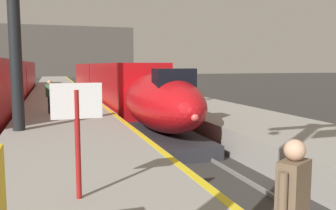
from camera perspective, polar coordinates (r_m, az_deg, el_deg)
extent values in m
cube|color=gray|center=(25.23, -16.50, -0.60)|extent=(4.80, 110.00, 1.05)
cube|color=gray|center=(26.70, 1.15, 0.03)|extent=(4.80, 110.00, 1.05)
cube|color=yellow|center=(25.34, -11.38, 0.77)|extent=(0.20, 107.80, 0.01)
cube|color=slate|center=(28.29, -9.94, -0.65)|extent=(0.08, 110.00, 0.12)
cube|color=slate|center=(28.54, -6.96, -0.54)|extent=(0.08, 110.00, 0.12)
cube|color=slate|center=(28.14, -23.36, -1.12)|extent=(0.08, 110.00, 0.12)
ellipsoid|color=#B20F14|center=(16.26, -1.22, 0.55)|extent=(2.78, 8.36, 2.56)
cube|color=#28282D|center=(16.10, -0.78, -5.11)|extent=(2.46, 7.11, 0.55)
cube|color=black|center=(14.40, 0.94, 4.06)|extent=(1.59, 1.00, 0.90)
sphere|color=#F24C4C|center=(12.44, 4.27, -1.97)|extent=(0.28, 0.28, 0.28)
cube|color=#B20F14|center=(25.47, -7.45, 3.17)|extent=(2.90, 14.00, 3.05)
cube|color=black|center=(25.22, -10.65, 4.34)|extent=(0.04, 11.90, 0.80)
cube|color=black|center=(25.74, -4.35, 4.47)|extent=(0.04, 11.90, 0.80)
cube|color=silver|center=(25.57, -7.41, 0.32)|extent=(2.92, 13.30, 0.24)
cube|color=black|center=(21.28, -5.15, -2.29)|extent=(2.03, 2.20, 0.56)
cube|color=black|center=(30.01, -8.99, 0.19)|extent=(2.03, 2.20, 0.56)
cube|color=#B20F14|center=(41.88, -11.67, 4.34)|extent=(2.90, 18.00, 3.05)
cube|color=black|center=(41.73, -13.64, 5.04)|extent=(0.04, 15.84, 0.80)
cube|color=black|center=(42.05, -9.76, 5.14)|extent=(0.04, 15.84, 0.80)
cube|color=black|center=(35.92, -10.51, 1.18)|extent=(2.03, 2.20, 0.56)
cube|color=black|center=(48.05, -12.45, 2.43)|extent=(2.03, 2.20, 0.56)
cube|color=black|center=(23.59, -23.02, 3.86)|extent=(0.04, 15.30, 0.90)
cube|color=black|center=(29.62, -24.57, -0.43)|extent=(2.00, 2.00, 0.52)
cube|color=maroon|center=(42.25, -22.76, 4.10)|extent=(2.85, 18.00, 3.30)
cylinder|color=black|center=(14.53, -23.44, 14.59)|extent=(0.44, 0.44, 9.27)
cube|color=brown|center=(4.00, 19.31, -12.65)|extent=(0.44, 0.38, 0.62)
cylinder|color=brown|center=(3.81, 17.78, -14.37)|extent=(0.09, 0.09, 0.58)
cylinder|color=brown|center=(4.22, 20.63, -12.38)|extent=(0.09, 0.09, 0.58)
sphere|color=tan|center=(3.88, 19.54, -6.77)|extent=(0.22, 0.22, 0.22)
cylinder|color=#23232D|center=(18.85, -18.05, -0.04)|extent=(0.13, 0.13, 0.85)
cylinder|color=#23232D|center=(18.98, -18.40, -0.01)|extent=(0.13, 0.13, 0.85)
cube|color=#336647|center=(18.85, -18.30, 2.19)|extent=(0.42, 0.43, 0.62)
cylinder|color=#336647|center=(18.67, -17.81, 2.02)|extent=(0.09, 0.09, 0.58)
cylinder|color=#336647|center=(19.03, -18.78, 2.06)|extent=(0.09, 0.09, 0.58)
sphere|color=tan|center=(18.83, -18.35, 3.47)|extent=(0.22, 0.22, 0.22)
cylinder|color=maroon|center=(6.71, -14.18, -6.18)|extent=(0.10, 0.10, 2.00)
cube|color=white|center=(6.59, -14.37, 0.63)|extent=(0.90, 0.06, 0.64)
cube|color=#4C4742|center=(102.47, -15.61, 8.14)|extent=(36.00, 2.00, 14.00)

